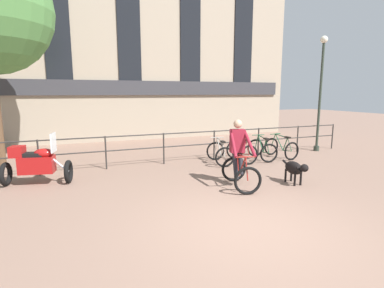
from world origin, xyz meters
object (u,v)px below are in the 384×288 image
Objects in this scene: parked_bicycle_far_end at (281,148)px; street_lamp at (321,88)px; dog at (295,168)px; parked_motorcycle at (36,163)px; parked_bicycle_mid_left at (242,151)px; parked_bicycle_mid_right at (262,150)px; cyclist_with_bike at (239,157)px; parked_bicycle_near_lamp at (220,153)px.

parked_bicycle_far_end is 3.15m from street_lamp.
parked_motorcycle is at bearing 160.75° from dog.
dog is at bearing 90.92° from parked_bicycle_mid_left.
parked_motorcycle is at bearing -2.62° from parked_bicycle_far_end.
dog is 2.96m from parked_bicycle_mid_right.
parked_bicycle_mid_right is 3.79m from street_lamp.
parked_bicycle_mid_left is at bearing -74.86° from parked_motorcycle.
parked_bicycle_mid_right and parked_bicycle_far_end have the same top height.
parked_motorcycle is 1.50× the size of parked_bicycle_far_end.
cyclist_with_bike is 1.46× the size of parked_bicycle_far_end.
parked_bicycle_far_end is at bearing 60.05° from dog.
cyclist_with_bike reaches higher than parked_bicycle_mid_right.
dog is 0.22× the size of street_lamp.
street_lamp is at bearing 40.82° from cyclist_with_bike.
parked_bicycle_near_lamp and parked_bicycle_mid_left have the same top height.
parked_motorcycle is 5.51m from parked_bicycle_near_lamp.
parked_bicycle_mid_right is (7.19, 0.29, -0.20)m from parked_motorcycle.
street_lamp is at bearing 42.32° from dog.
parked_motorcycle is 7.20m from parked_bicycle_mid_right.
parked_motorcycle is at bearing 5.59° from parked_bicycle_mid_left.
parked_bicycle_far_end is (0.85, -0.00, -0.00)m from parked_bicycle_mid_right.
parked_bicycle_mid_right is at bearing -170.20° from parked_bicycle_near_lamp.
parked_bicycle_near_lamp is at bearing 8.42° from parked_bicycle_mid_right.
parked_bicycle_mid_left is at bearing 8.42° from parked_bicycle_mid_right.
parked_bicycle_far_end is at bearing -166.85° from street_lamp.
cyclist_with_bike is 5.24m from parked_motorcycle.
parked_motorcycle is at bearing 10.77° from parked_bicycle_mid_right.
parked_bicycle_mid_left is 4.50m from street_lamp.
cyclist_with_bike reaches higher than parked_bicycle_near_lamp.
parked_bicycle_mid_left and parked_bicycle_mid_right have the same top height.
cyclist_with_bike is at bearing 31.70° from parked_bicycle_far_end.
parked_bicycle_far_end is at bearing 49.17° from cyclist_with_bike.
parked_motorcycle is 8.04m from parked_bicycle_far_end.
parked_motorcycle is 0.38× the size of street_lamp.
parked_bicycle_near_lamp and parked_bicycle_mid_right have the same top height.
cyclist_with_bike is 1.67× the size of dog.
parked_motorcycle reaches higher than parked_bicycle_mid_left.
parked_bicycle_near_lamp is 1.69m from parked_bicycle_mid_right.
dog is 0.88× the size of parked_bicycle_far_end.
parked_bicycle_mid_right reaches higher than dog.
parked_bicycle_far_end is at bearing -170.20° from parked_bicycle_near_lamp.
parked_bicycle_mid_left is 0.84m from parked_bicycle_mid_right.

